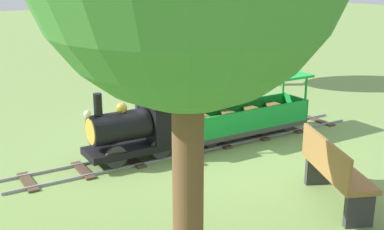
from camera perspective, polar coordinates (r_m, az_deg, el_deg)
The scene contains 6 objects.
ground_plane at distance 7.91m, azimuth 1.71°, elevation -3.53°, with size 60.00×60.00×0.00m, color #75934C.
track at distance 7.83m, azimuth 0.71°, elevation -3.63°, with size 0.67×6.05×0.04m.
locomotive at distance 7.20m, azimuth -6.37°, elevation -1.57°, with size 0.63×1.45×1.05m.
passenger_car at distance 8.19m, azimuth 6.07°, elevation 0.18°, with size 0.73×2.35×0.97m.
conductor_person at distance 8.04m, azimuth -6.03°, elevation 3.80°, with size 0.30×0.30×1.62m.
park_bench at distance 6.09m, azimuth 16.11°, elevation -6.29°, with size 1.35×0.87×0.82m.
Camera 1 is at (-6.24, 4.05, 2.70)m, focal length 46.10 mm.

